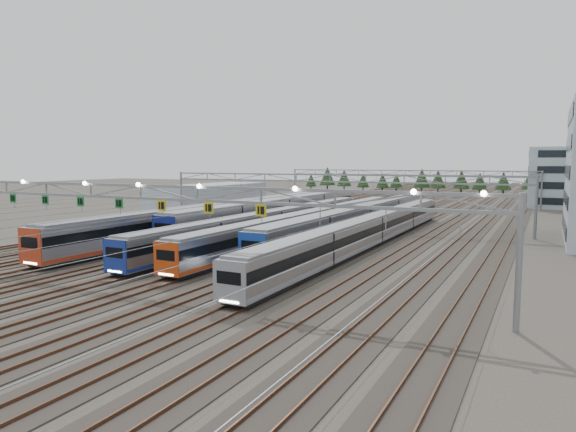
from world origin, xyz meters
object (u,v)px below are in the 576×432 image
at_px(train_a, 236,214).
at_px(gantry_mid, 330,184).
at_px(train_d, 313,222).
at_px(gantry_near, 139,195).
at_px(train_c, 273,223).
at_px(train_e, 361,219).
at_px(train_b, 280,211).
at_px(gantry_far, 405,177).
at_px(west_shed, 210,197).
at_px(train_f, 372,230).

xyz_separation_m(train_a, gantry_mid, (11.25, 8.35, 4.20)).
bearing_deg(train_a, train_d, -10.85).
relative_size(train_d, gantry_near, 1.03).
bearing_deg(train_a, train_c, -30.39).
bearing_deg(train_d, gantry_near, -94.50).
distance_m(train_d, train_e, 7.22).
relative_size(train_b, train_e, 0.92).
xyz_separation_m(train_b, train_d, (9.00, -7.86, -0.39)).
distance_m(gantry_mid, gantry_far, 45.00).
bearing_deg(gantry_mid, train_a, -143.42).
bearing_deg(train_e, gantry_far, 97.64).
bearing_deg(train_a, gantry_far, 78.09).
distance_m(gantry_far, west_shed, 44.43).
xyz_separation_m(gantry_near, gantry_mid, (0.05, 40.12, -0.70)).
distance_m(train_e, gantry_mid, 9.61).
xyz_separation_m(train_e, gantry_mid, (-6.75, 5.30, 4.32)).
bearing_deg(train_e, train_f, -63.79).
bearing_deg(train_c, gantry_near, -85.25).
xyz_separation_m(train_b, gantry_near, (6.70, -37.04, 4.80)).
bearing_deg(train_b, gantry_near, -79.74).
bearing_deg(train_a, gantry_mid, 36.58).
distance_m(train_c, gantry_far, 58.84).
relative_size(train_a, train_d, 1.16).
bearing_deg(gantry_near, train_b, 100.26).
height_order(train_d, gantry_mid, gantry_mid).
relative_size(train_f, gantry_mid, 1.06).
distance_m(train_d, gantry_far, 56.16).
relative_size(train_e, west_shed, 1.92).
xyz_separation_m(train_b, gantry_far, (6.75, 48.07, 4.10)).
distance_m(gantry_near, gantry_far, 85.12).
bearing_deg(train_f, train_e, 116.21).
bearing_deg(train_b, train_f, -32.26).
bearing_deg(train_b, gantry_far, 82.01).
bearing_deg(train_b, west_shed, 144.52).
bearing_deg(train_d, train_e, 51.41).
relative_size(train_d, train_f, 0.97).
height_order(train_a, west_shed, west_shed).
relative_size(train_b, gantry_far, 0.94).
bearing_deg(train_b, train_c, -66.90).
bearing_deg(train_e, gantry_mid, 141.89).
height_order(train_c, train_f, train_c).
relative_size(train_a, train_f, 1.13).
bearing_deg(gantry_mid, train_d, -78.37).
bearing_deg(train_f, train_a, 164.86).
bearing_deg(west_shed, train_d, -36.99).
relative_size(train_b, gantry_near, 0.94).
distance_m(train_a, gantry_near, 34.04).
xyz_separation_m(train_f, gantry_mid, (-11.25, 14.44, 4.49)).
relative_size(gantry_mid, west_shed, 1.88).
xyz_separation_m(train_a, train_f, (22.50, -6.09, -0.29)).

